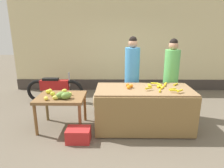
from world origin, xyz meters
The scene contains 12 objects.
ground_plane centered at (0.00, 0.00, 0.00)m, with size 24.00×24.00×0.00m, color #665B4C.
market_wall_back centered at (0.00, 2.80, 1.47)m, with size 7.25×0.23×3.00m.
fruit_stall_counter centered at (0.33, -0.01, 0.44)m, with size 1.94×0.92×0.87m.
side_table_wooden centered at (-1.38, 0.00, 0.61)m, with size 0.97×0.76×0.70m.
banana_bunch_pile centered at (0.70, 0.04, 0.90)m, with size 0.78×0.71×0.07m.
orange_pile centered at (0.03, 0.04, 0.91)m, with size 0.15×0.24×0.08m.
mango_papaya_pile centered at (-1.37, -0.08, 0.76)m, with size 0.67×0.63×0.14m.
vendor_woman_blue_shirt centered at (0.14, 0.69, 0.95)m, with size 0.34×0.34×1.88m.
vendor_woman_green_shirt centered at (1.04, 0.66, 0.92)m, with size 0.34×0.34×1.83m.
parked_motorcycle centered at (-1.96, 1.50, 0.40)m, with size 1.60×0.18×0.88m.
produce_crate centered at (-0.94, -0.54, 0.13)m, with size 0.44×0.32×0.26m, color red.
produce_sack centered at (-0.64, 0.79, 0.30)m, with size 0.36×0.30×0.59m, color tan.
Camera 1 is at (-0.28, -3.76, 2.03)m, focal length 31.22 mm.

